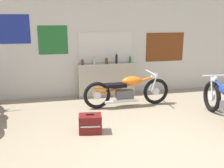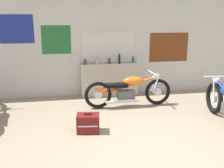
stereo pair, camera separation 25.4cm
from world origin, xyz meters
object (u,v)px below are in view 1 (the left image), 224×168
Objects in this scene: bottle_rightmost at (130,59)px; motorcycle_orange at (127,90)px; bottle_center at (107,61)px; bottle_leftmost at (82,62)px; bottle_left_center at (94,61)px; hard_case_darkred at (90,124)px; bottle_right_center at (116,59)px.

bottle_rightmost is 1.25m from motorcycle_orange.
bottle_center is at bearing 106.00° from motorcycle_orange.
motorcycle_orange is (0.93, -0.99, -0.54)m from bottle_leftmost.
bottle_rightmost reaches higher than motorcycle_orange.
bottle_left_center is (0.31, 0.02, 0.01)m from bottle_leftmost.
bottle_left_center reaches higher than hard_case_darkred.
bottle_leftmost is 0.31m from bottle_left_center.
bottle_left_center is 0.60m from bottle_right_center.
bottle_rightmost reaches higher than hard_case_darkred.
bottle_leftmost is 2.38m from hard_case_darkred.
bottle_left_center reaches higher than bottle_leftmost.
hard_case_darkred is (-1.44, -2.32, -0.79)m from bottle_rightmost.
hard_case_darkred is at bearing -101.21° from bottle_left_center.
motorcycle_orange is at bearing -88.80° from bottle_right_center.
motorcycle_orange is at bearing -58.51° from bottle_left_center.
bottle_leftmost is 0.83× the size of bottle_rightmost.
hard_case_darkred is (-1.06, -1.26, -0.23)m from motorcycle_orange.
bottle_right_center is at bearing 91.20° from motorcycle_orange.
bottle_rightmost is at bearing 2.84° from bottle_leftmost.
hard_case_darkred is at bearing -114.90° from bottle_right_center.
bottle_left_center is at bearing -177.15° from bottle_rightmost.
bottle_right_center is at bearing 65.10° from hard_case_darkred.
hard_case_darkred is at bearing -108.98° from bottle_center.
bottle_center is 2.52m from hard_case_darkred.
bottle_rightmost reaches higher than bottle_leftmost.
motorcycle_orange is (0.29, -1.00, -0.55)m from bottle_center.
bottle_leftmost is at bearing 86.46° from hard_case_darkred.
bottle_left_center is 1.30m from motorcycle_orange.
motorcycle_orange is at bearing -109.65° from bottle_rightmost.
bottle_rightmost is 2.84m from hard_case_darkred.
bottle_right_center is 0.40m from bottle_rightmost.
bottle_left_center is 0.09× the size of motorcycle_orange.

